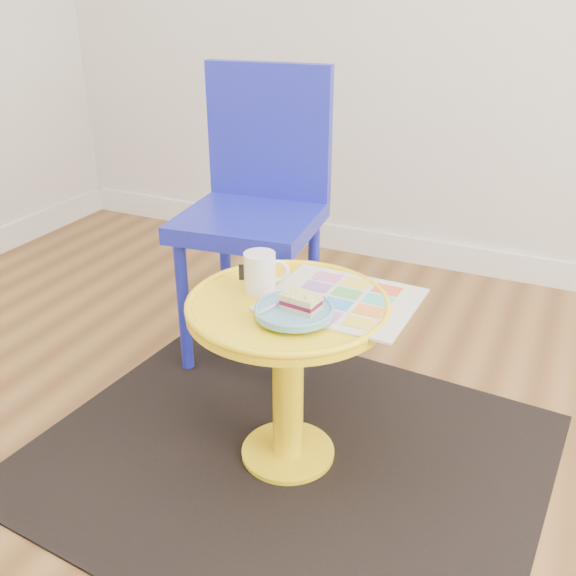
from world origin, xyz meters
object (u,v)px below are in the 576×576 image
at_px(mug, 261,271).
at_px(side_table, 288,350).
at_px(plate, 294,311).
at_px(chair, 257,197).
at_px(newspaper, 342,300).

bearing_deg(mug, side_table, -41.43).
relative_size(mug, plate, 0.60).
relative_size(chair, plate, 5.17).
distance_m(side_table, newspaper, 0.19).
relative_size(newspaper, mug, 3.20).
xyz_separation_m(newspaper, mug, (-0.20, -0.04, 0.05)).
relative_size(chair, mug, 8.62).
bearing_deg(newspaper, plate, -115.57).
height_order(chair, mug, chair).
distance_m(side_table, plate, 0.17).
bearing_deg(mug, newspaper, -12.70).
xyz_separation_m(newspaper, plate, (-0.07, -0.13, 0.02)).
bearing_deg(plate, chair, 124.42).
relative_size(chair, newspaper, 2.69).
distance_m(chair, newspaper, 0.64).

